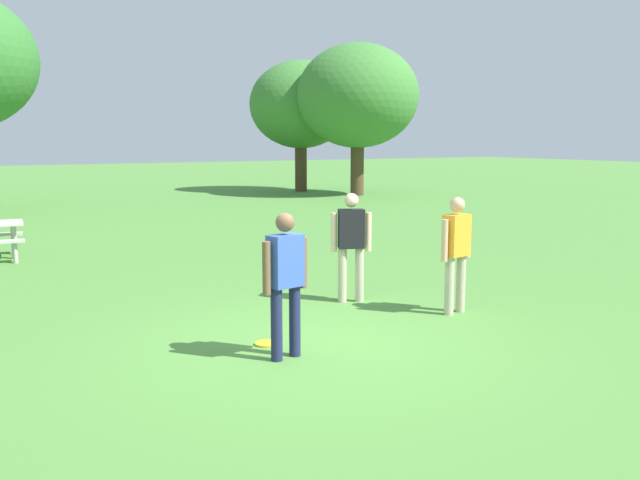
# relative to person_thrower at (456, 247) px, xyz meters

# --- Properties ---
(ground_plane) EXTENTS (120.00, 120.00, 0.00)m
(ground_plane) POSITION_rel_person_thrower_xyz_m (-2.46, -0.34, -0.94)
(ground_plane) COLOR #4C8438
(person_thrower) EXTENTS (0.60, 0.29, 1.64)m
(person_thrower) POSITION_rel_person_thrower_xyz_m (0.00, 0.00, 0.00)
(person_thrower) COLOR #B7AD93
(person_thrower) RESTS_ON ground
(person_catcher) EXTENTS (0.60, 0.29, 1.64)m
(person_catcher) POSITION_rel_person_thrower_xyz_m (-2.98, -0.59, 0.00)
(person_catcher) COLOR #1E234C
(person_catcher) RESTS_ON ground
(person_bystander) EXTENTS (0.57, 0.35, 1.64)m
(person_bystander) POSITION_rel_person_thrower_xyz_m (-0.89, 1.32, 0.00)
(person_bystander) COLOR #B7AD93
(person_bystander) RESTS_ON ground
(frisbee) EXTENTS (0.28, 0.28, 0.03)m
(frisbee) POSITION_rel_person_thrower_xyz_m (-2.95, -0.02, -0.93)
(frisbee) COLOR yellow
(frisbee) RESTS_ON ground
(tree_slender_mid) EXTENTS (4.63, 4.63, 5.90)m
(tree_slender_mid) POSITION_rel_person_thrower_xyz_m (8.91, 20.74, 2.97)
(tree_slender_mid) COLOR #4C3823
(tree_slender_mid) RESTS_ON ground
(tree_back_left) EXTENTS (5.13, 5.13, 6.37)m
(tree_back_left) POSITION_rel_person_thrower_xyz_m (9.91, 17.57, 3.23)
(tree_back_left) COLOR #4C3823
(tree_back_left) RESTS_ON ground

